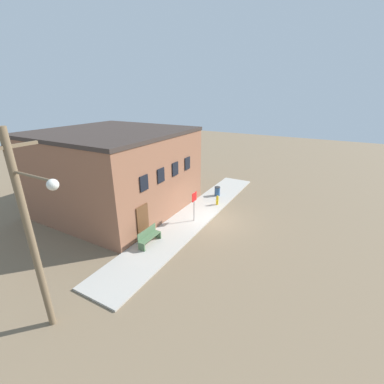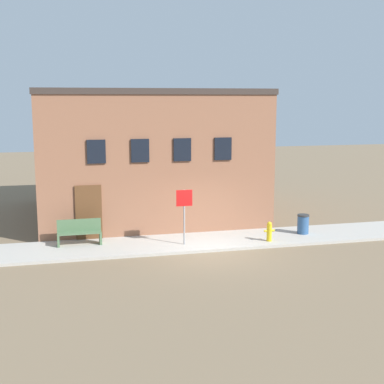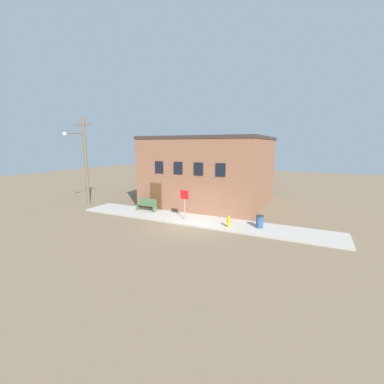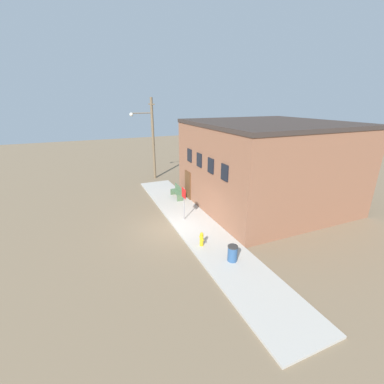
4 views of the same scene
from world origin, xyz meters
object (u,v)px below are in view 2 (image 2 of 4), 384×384
stop_sign (184,207)px  fire_hydrant (269,231)px  bench (79,232)px  trash_bin (303,224)px

stop_sign → fire_hydrant: bearing=-5.4°
bench → fire_hydrant: bearing=-9.9°
fire_hydrant → stop_sign: stop_sign is taller
fire_hydrant → bench: size_ratio=0.47×
bench → trash_bin: 8.78m
fire_hydrant → bench: bearing=170.1°
fire_hydrant → trash_bin: bearing=23.6°
fire_hydrant → trash_bin: trash_bin is taller
fire_hydrant → trash_bin: size_ratio=0.98×
fire_hydrant → bench: 7.12m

